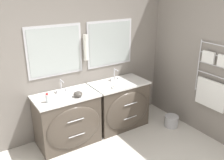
{
  "coord_description": "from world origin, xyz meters",
  "views": [
    {
      "loc": [
        -1.54,
        -1.3,
        2.37
      ],
      "look_at": [
        0.31,
        1.59,
        1.07
      ],
      "focal_mm": 40.0,
      "sensor_mm": 36.0,
      "label": 1
    }
  ],
  "objects_px": {
    "vanity_right": "(120,104)",
    "amenity_bowl": "(78,94)",
    "waste_bin": "(171,121)",
    "toiletry_bottle": "(47,98)",
    "vanity_left": "(68,120)"
  },
  "relations": [
    {
      "from": "vanity_right",
      "to": "amenity_bowl",
      "type": "distance_m",
      "value": 0.96
    },
    {
      "from": "vanity_right",
      "to": "waste_bin",
      "type": "bearing_deg",
      "value": -34.52
    },
    {
      "from": "vanity_right",
      "to": "toiletry_bottle",
      "type": "bearing_deg",
      "value": -177.43
    },
    {
      "from": "vanity_left",
      "to": "vanity_right",
      "type": "height_order",
      "value": "same"
    },
    {
      "from": "vanity_left",
      "to": "waste_bin",
      "type": "bearing_deg",
      "value": -16.65
    },
    {
      "from": "toiletry_bottle",
      "to": "amenity_bowl",
      "type": "xyz_separation_m",
      "value": [
        0.45,
        -0.05,
        -0.02
      ]
    },
    {
      "from": "vanity_left",
      "to": "amenity_bowl",
      "type": "bearing_deg",
      "value": -38.08
    },
    {
      "from": "waste_bin",
      "to": "vanity_left",
      "type": "bearing_deg",
      "value": 163.35
    },
    {
      "from": "amenity_bowl",
      "to": "waste_bin",
      "type": "distance_m",
      "value": 1.82
    },
    {
      "from": "vanity_right",
      "to": "vanity_left",
      "type": "bearing_deg",
      "value": 180.0
    },
    {
      "from": "vanity_left",
      "to": "vanity_right",
      "type": "relative_size",
      "value": 1.0
    },
    {
      "from": "vanity_left",
      "to": "amenity_bowl",
      "type": "height_order",
      "value": "amenity_bowl"
    },
    {
      "from": "vanity_left",
      "to": "waste_bin",
      "type": "xyz_separation_m",
      "value": [
        1.75,
        -0.52,
        -0.31
      ]
    },
    {
      "from": "vanity_left",
      "to": "amenity_bowl",
      "type": "distance_m",
      "value": 0.48
    },
    {
      "from": "vanity_left",
      "to": "vanity_right",
      "type": "xyz_separation_m",
      "value": [
        0.99,
        0.0,
        0.0
      ]
    }
  ]
}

